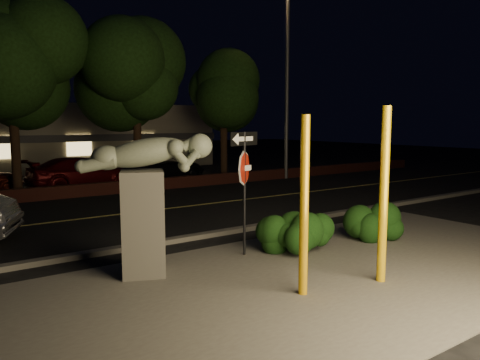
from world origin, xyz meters
name	(u,v)px	position (x,y,z in m)	size (l,w,h in m)	color
ground	(107,200)	(0.00, 10.00, 0.00)	(90.00, 90.00, 0.00)	black
patio	(311,279)	(0.00, -1.00, 0.01)	(14.00, 6.00, 0.02)	#4C4944
road	(139,212)	(0.00, 7.00, 0.01)	(80.00, 8.00, 0.01)	black
lane_marking	(139,212)	(0.00, 7.00, 0.02)	(80.00, 0.12, 0.01)	#D0BD53
curb	(204,235)	(0.00, 2.90, 0.06)	(80.00, 0.25, 0.12)	#4C4944
brick_wall	(95,189)	(0.00, 11.30, 0.25)	(40.00, 0.35, 0.50)	#4F2019
parking_lot	(58,181)	(0.00, 17.00, 0.01)	(40.00, 12.00, 0.01)	black
building	(23,137)	(0.00, 24.99, 2.00)	(22.00, 10.20, 4.00)	#696454
tree_far_b	(9,40)	(-2.50, 13.20, 6.05)	(5.20, 5.20, 8.41)	black
tree_far_c	(135,60)	(2.50, 12.80, 5.66)	(4.80, 4.80, 7.84)	black
tree_far_d	(224,73)	(7.50, 13.30, 5.42)	(4.40, 4.40, 7.42)	black
yellow_pole_left	(304,207)	(-0.66, -1.48, 1.53)	(0.15, 0.15, 3.06)	gold
yellow_pole_right	(384,196)	(0.96, -1.83, 1.61)	(0.16, 0.16, 3.22)	#EAB411
signpost	(244,168)	(-0.09, 1.01, 1.93)	(0.89, 0.28, 2.72)	black
sculpture	(145,189)	(-2.39, 1.05, 1.67)	(2.47, 1.56, 2.71)	#4C4944
hedge_center	(281,230)	(0.96, 1.00, 0.44)	(1.67, 0.78, 0.87)	black
hedge_right	(307,231)	(1.21, 0.40, 0.50)	(1.51, 0.81, 0.99)	black
hedge_far_right	(377,221)	(3.40, 0.20, 0.49)	(1.40, 0.87, 0.97)	black
streetlight	(285,67)	(9.72, 11.11, 5.64)	(1.42, 0.47, 9.49)	#4C4D51
parked_car_darkred	(83,173)	(0.27, 13.64, 0.70)	(1.95, 4.79, 1.39)	#460609
parked_car_dark	(161,168)	(4.17, 13.94, 0.65)	(2.17, 4.71, 1.31)	black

